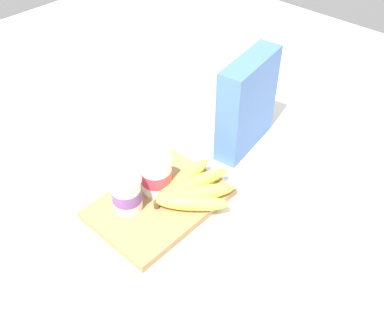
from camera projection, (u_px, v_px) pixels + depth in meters
name	position (u px, v px, depth m)	size (l,w,h in m)	color
ground_plane	(160.00, 206.00, 1.01)	(2.40, 2.40, 0.00)	silver
cutting_board	(159.00, 203.00, 1.00)	(0.30, 0.21, 0.02)	#A37A4C
cereal_box	(247.00, 104.00, 1.10)	(0.21, 0.06, 0.25)	#4770B7
yogurt_cup_front	(127.00, 193.00, 0.95)	(0.07, 0.07, 0.08)	white
yogurt_cup_back	(156.00, 174.00, 0.99)	(0.07, 0.07, 0.09)	white
banana_bunch	(191.00, 190.00, 0.99)	(0.20, 0.16, 0.04)	#DFDA49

